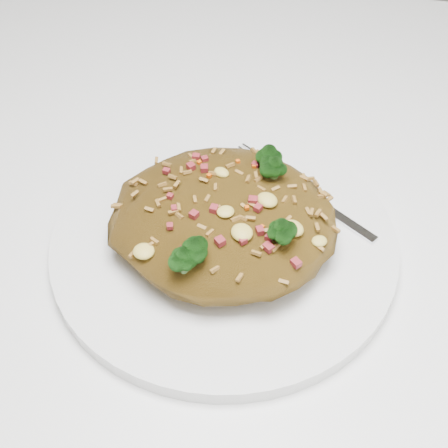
{
  "coord_description": "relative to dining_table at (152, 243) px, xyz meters",
  "views": [
    {
      "loc": [
        0.15,
        -0.41,
        1.15
      ],
      "look_at": [
        0.09,
        -0.07,
        0.78
      ],
      "focal_mm": 50.0,
      "sensor_mm": 36.0,
      "label": 1
    }
  ],
  "objects": [
    {
      "name": "fried_rice",
      "position": [
        0.09,
        -0.07,
        0.13
      ],
      "size": [
        0.18,
        0.17,
        0.06
      ],
      "color": "brown",
      "rests_on": "plate"
    },
    {
      "name": "fork",
      "position": [
        0.15,
        -0.01,
        0.11
      ],
      "size": [
        0.14,
        0.11,
        0.0
      ],
      "rotation": [
        0.0,
        0.0,
        -0.63
      ],
      "color": "silver",
      "rests_on": "plate"
    },
    {
      "name": "plate",
      "position": [
        0.09,
        -0.07,
        0.1
      ],
      "size": [
        0.29,
        0.29,
        0.01
      ],
      "primitive_type": "cylinder",
      "color": "white",
      "rests_on": "dining_table"
    },
    {
      "name": "dining_table",
      "position": [
        0.0,
        0.0,
        0.0
      ],
      "size": [
        1.2,
        0.8,
        0.75
      ],
      "color": "white",
      "rests_on": "ground"
    }
  ]
}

